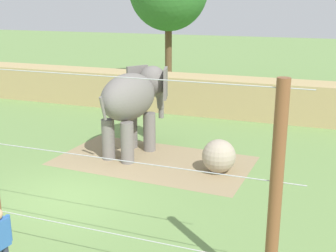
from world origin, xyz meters
name	(u,v)px	position (x,y,z in m)	size (l,w,h in m)	color
ground_plane	(65,197)	(0.00, 0.00, 0.00)	(120.00, 120.00, 0.00)	#6B8E4C
dirt_patch	(153,161)	(1.19, 3.58, 0.00)	(6.61, 3.65, 0.01)	#937F5B
embankment_wall	(186,94)	(0.00, 10.78, 0.89)	(36.00, 1.80, 1.79)	tan
elephant	(133,99)	(0.20, 4.21, 1.98)	(1.89, 4.02, 2.99)	slate
enrichment_ball	(219,156)	(3.56, 3.39, 0.54)	(1.08, 1.08, 1.08)	tan
zookeeper	(0,245)	(1.20, -3.88, 0.93)	(0.26, 0.59, 1.67)	#33384C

